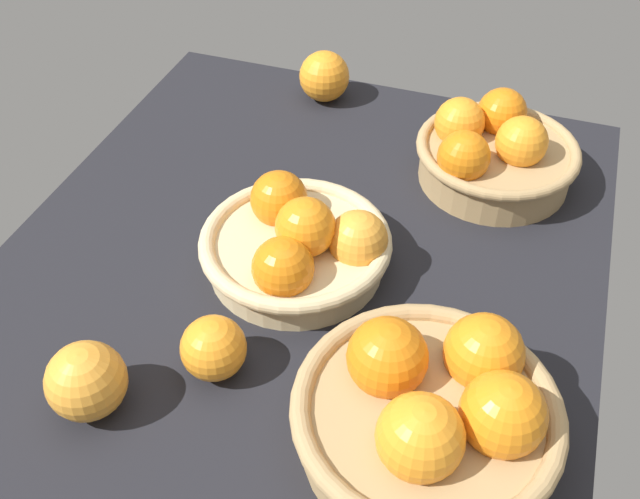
{
  "coord_description": "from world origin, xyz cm",
  "views": [
    {
      "loc": [
        59.5,
        22.93,
        64.84
      ],
      "look_at": [
        1.91,
        3.19,
        7.0
      ],
      "focal_mm": 40.71,
      "sensor_mm": 36.0,
      "label": 1
    }
  ],
  "objects_px": {
    "basket_far_left": "(493,152)",
    "loose_orange_back_gap": "(324,76)",
    "loose_orange_front_gap": "(86,381)",
    "loose_orange_side_gap": "(213,348)",
    "basket_center": "(301,244)",
    "basket_far_right": "(432,411)"
  },
  "relations": [
    {
      "from": "loose_orange_back_gap",
      "to": "basket_far_right",
      "type": "bearing_deg",
      "value": 27.91
    },
    {
      "from": "basket_center",
      "to": "basket_far_left",
      "type": "xyz_separation_m",
      "value": [
        -0.25,
        0.18,
        0.01
      ]
    },
    {
      "from": "basket_center",
      "to": "loose_orange_side_gap",
      "type": "distance_m",
      "value": 0.18
    },
    {
      "from": "loose_orange_back_gap",
      "to": "loose_orange_side_gap",
      "type": "height_order",
      "value": "loose_orange_back_gap"
    },
    {
      "from": "basket_far_right",
      "to": "basket_far_left",
      "type": "bearing_deg",
      "value": -178.36
    },
    {
      "from": "basket_far_left",
      "to": "loose_orange_back_gap",
      "type": "relative_size",
      "value": 2.79
    },
    {
      "from": "basket_far_left",
      "to": "loose_orange_back_gap",
      "type": "xyz_separation_m",
      "value": [
        -0.12,
        -0.28,
        -0.0
      ]
    },
    {
      "from": "loose_orange_front_gap",
      "to": "loose_orange_back_gap",
      "type": "xyz_separation_m",
      "value": [
        -0.62,
        0.03,
        -0.0
      ]
    },
    {
      "from": "loose_orange_front_gap",
      "to": "basket_center",
      "type": "bearing_deg",
      "value": 152.85
    },
    {
      "from": "loose_orange_front_gap",
      "to": "loose_orange_side_gap",
      "type": "relative_size",
      "value": 1.16
    },
    {
      "from": "basket_center",
      "to": "loose_orange_back_gap",
      "type": "distance_m",
      "value": 0.38
    },
    {
      "from": "loose_orange_front_gap",
      "to": "loose_orange_side_gap",
      "type": "height_order",
      "value": "loose_orange_front_gap"
    },
    {
      "from": "basket_far_left",
      "to": "loose_orange_front_gap",
      "type": "relative_size",
      "value": 2.73
    },
    {
      "from": "basket_far_left",
      "to": "loose_orange_front_gap",
      "type": "bearing_deg",
      "value": -32.06
    },
    {
      "from": "basket_far_left",
      "to": "loose_orange_side_gap",
      "type": "bearing_deg",
      "value": -27.26
    },
    {
      "from": "basket_far_left",
      "to": "loose_orange_back_gap",
      "type": "distance_m",
      "value": 0.3
    },
    {
      "from": "basket_center",
      "to": "loose_orange_front_gap",
      "type": "relative_size",
      "value": 2.86
    },
    {
      "from": "loose_orange_back_gap",
      "to": "loose_orange_side_gap",
      "type": "bearing_deg",
      "value": 6.65
    },
    {
      "from": "basket_far_left",
      "to": "loose_orange_side_gap",
      "type": "distance_m",
      "value": 0.47
    },
    {
      "from": "basket_center",
      "to": "loose_orange_side_gap",
      "type": "xyz_separation_m",
      "value": [
        0.17,
        -0.03,
        -0.0
      ]
    },
    {
      "from": "loose_orange_side_gap",
      "to": "loose_orange_back_gap",
      "type": "bearing_deg",
      "value": -173.35
    },
    {
      "from": "basket_far_right",
      "to": "loose_orange_front_gap",
      "type": "relative_size",
      "value": 3.19
    }
  ]
}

